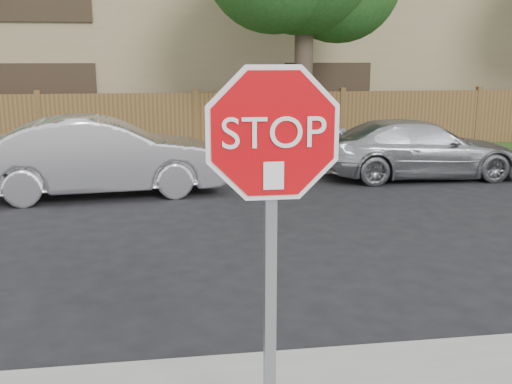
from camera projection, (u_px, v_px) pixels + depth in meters
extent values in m
plane|color=black|center=(270.00, 362.00, 5.10)|extent=(90.00, 90.00, 0.00)
cube|color=gray|center=(205.00, 173.00, 12.94)|extent=(70.00, 0.30, 0.15)
cube|color=#1E4714|center=(201.00, 161.00, 14.54)|extent=(70.00, 3.00, 0.12)
cube|color=brown|center=(196.00, 123.00, 15.91)|extent=(70.00, 0.12, 1.60)
cube|color=#99855F|center=(186.00, 42.00, 20.82)|extent=(34.00, 8.00, 6.00)
cylinder|color=#382B21|center=(303.00, 81.00, 14.38)|extent=(0.44, 0.44, 3.92)
cube|color=gray|center=(270.00, 290.00, 3.40)|extent=(0.06, 0.06, 2.30)
cylinder|color=white|center=(273.00, 134.00, 3.14)|extent=(1.01, 0.02, 1.01)
cylinder|color=#B7070C|center=(273.00, 134.00, 3.13)|extent=(0.93, 0.02, 0.93)
cube|color=white|center=(274.00, 176.00, 3.17)|extent=(0.11, 0.00, 0.15)
imported|color=silver|center=(102.00, 156.00, 11.10)|extent=(4.57, 1.97, 1.46)
imported|color=#A3A7AA|center=(419.00, 149.00, 12.70)|extent=(4.27, 1.80, 1.23)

